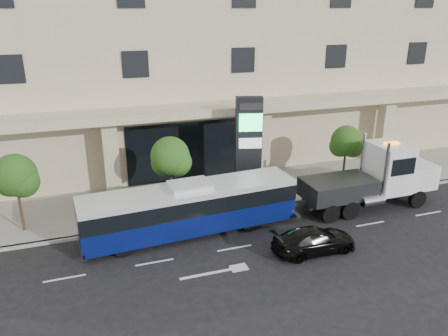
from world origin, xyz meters
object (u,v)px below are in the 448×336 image
object	(u,v)px
tow_truck	(375,179)
signage_pylon	(248,148)
black_sedan	(314,240)
city_bus	(190,208)

from	to	relation	value
tow_truck	signage_pylon	bearing A→B (deg)	152.92
tow_truck	black_sedan	world-z (taller)	tow_truck
city_bus	black_sedan	bearing A→B (deg)	-39.53
city_bus	tow_truck	xyz separation A→B (m)	(11.16, -0.29, 0.31)
city_bus	black_sedan	world-z (taller)	city_bus
black_sedan	tow_truck	bearing A→B (deg)	-59.96
black_sedan	city_bus	bearing A→B (deg)	53.94
city_bus	signage_pylon	size ratio (longest dim) A/B	1.82
city_bus	signage_pylon	bearing A→B (deg)	31.05
city_bus	signage_pylon	world-z (taller)	signage_pylon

